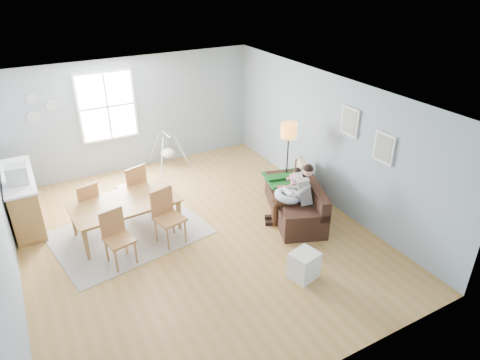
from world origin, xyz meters
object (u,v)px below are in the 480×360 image
chair_se (166,212)px  toddler (292,182)px  dining_table (127,218)px  chair_ne (134,185)px  chair_sw (116,234)px  floor_lamp (289,137)px  baby_swing (168,152)px  sofa (297,202)px  chair_nw (87,203)px  monitor (17,174)px  counter (24,199)px  father (296,192)px  storage_cube (304,265)px

chair_se → toddler: bearing=-4.8°
dining_table → chair_ne: bearing=58.9°
dining_table → chair_sw: 0.85m
toddler → floor_lamp: size_ratio=0.45×
baby_swing → chair_ne: bearing=-128.2°
toddler → dining_table: size_ratio=0.39×
sofa → dining_table: sofa is taller
toddler → chair_nw: (-3.76, 1.36, -0.12)m
chair_se → baby_swing: 3.19m
chair_sw → monitor: bearing=125.4°
chair_ne → counter: (-2.00, 0.64, -0.08)m
chair_ne → chair_sw: bearing=-116.8°
floor_lamp → monitor: (-5.03, 1.26, -0.19)m
chair_nw → counter: (-1.05, 0.79, -0.02)m
chair_sw → baby_swing: chair_sw is taller
father → toddler: 0.46m
floor_lamp → chair_sw: size_ratio=1.73×
dining_table → chair_se: chair_se is taller
storage_cube → chair_nw: (-2.73, 3.19, 0.31)m
chair_se → monitor: (-2.20, 1.59, 0.60)m
dining_table → counter: (-1.63, 1.37, 0.18)m
chair_se → baby_swing: chair_se is taller
toddler → monitor: size_ratio=1.94×
chair_sw → baby_swing: bearing=56.7°
toddler → chair_sw: size_ratio=0.78×
floor_lamp → counter: 5.37m
monitor → chair_se: bearing=-35.8°
chair_nw → chair_ne: size_ratio=0.91×
chair_sw → counter: (-1.26, 2.11, -0.04)m
monitor → sofa: bearing=-22.7°
chair_sw → floor_lamp: bearing=7.5°
chair_sw → chair_ne: size_ratio=0.94×
father → floor_lamp: bearing=64.8°
chair_nw → chair_sw: bearing=-80.7°
baby_swing → dining_table: bearing=-125.1°
dining_table → counter: 2.14m
counter → toddler: bearing=-24.1°
father → monitor: 5.12m
sofa → chair_sw: bearing=176.0°
toddler → floor_lamp: bearing=66.7°
chair_se → chair_nw: size_ratio=1.09×
sofa → chair_se: size_ratio=2.05×
chair_sw → chair_se: (0.95, 0.17, 0.04)m
sofa → chair_nw: bearing=157.5°
storage_cube → father: bearing=60.0°
dining_table → counter: counter is taller
toddler → storage_cube: bearing=-119.4°
sofa → floor_lamp: 1.36m
toddler → chair_sw: 3.55m
sofa → chair_ne: bearing=148.6°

